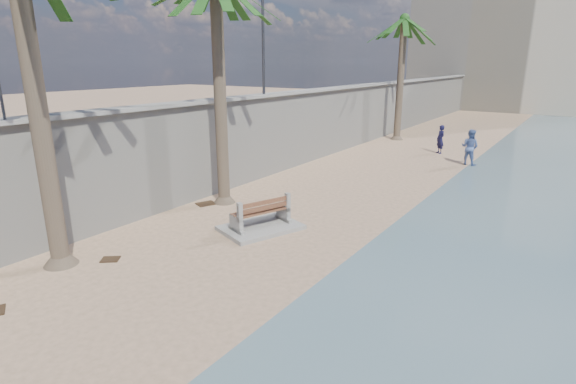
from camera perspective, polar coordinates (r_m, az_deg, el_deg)
The scene contains 11 objects.
ground_plane at distance 9.10m, azimuth -23.82°, elevation -18.28°, with size 140.00×140.00×0.00m, color tan.
seawall at distance 26.70m, azimuth 7.31°, elevation 9.22°, with size 0.45×70.00×3.50m, color gray.
wall_cap at distance 26.54m, azimuth 7.45°, elevation 13.08°, with size 0.80×70.00×0.12m, color gray.
end_building at distance 56.40m, azimuth 26.21°, elevation 16.74°, with size 18.00×12.00×14.00m, color #B7AA93.
bench_far at distance 13.68m, azimuth -3.51°, elevation -3.11°, with size 2.30×2.74×0.97m.
palm_back at distance 30.40m, azimuth 14.58°, elevation 20.33°, with size 5.00×5.00×8.39m.
streetlight at distance 19.70m, azimuth -3.21°, elevation 21.15°, with size 0.28×0.28×5.12m.
person_a at distance 26.50m, azimuth 18.81°, elevation 6.60°, with size 0.65×0.44×1.81m, color black.
person_b at distance 23.98m, azimuth 22.11°, elevation 5.52°, with size 0.95×0.73×1.96m, color #475D94.
debris_c at distance 16.48m, azimuth -10.38°, elevation -1.47°, with size 0.64×0.52×0.03m, color #382616.
debris_d at distance 12.65m, azimuth -21.63°, elevation -7.95°, with size 0.45×0.36×0.03m, color #382616.
Camera 1 is at (6.68, -3.69, 4.95)m, focal length 28.00 mm.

